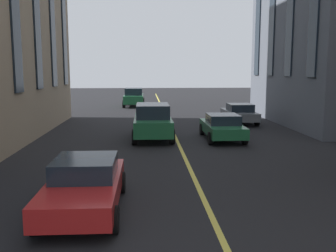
{
  "coord_description": "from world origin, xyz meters",
  "views": [
    {
      "loc": [
        -0.6,
        1.65,
        3.66
      ],
      "look_at": [
        12.75,
        0.86,
        1.71
      ],
      "focal_mm": 40.82,
      "sensor_mm": 36.0,
      "label": 1
    }
  ],
  "objects": [
    {
      "name": "car_green_mid",
      "position": [
        19.71,
        1.26,
        0.97
      ],
      "size": [
        4.7,
        2.14,
        1.88
      ],
      "color": "#1E6038",
      "rests_on": "ground_plane"
    },
    {
      "name": "car_grey_near",
      "position": [
        25.55,
        -4.9,
        0.7
      ],
      "size": [
        4.4,
        1.95,
        1.37
      ],
      "color": "slate",
      "rests_on": "ground_plane"
    },
    {
      "name": "car_red_oncoming",
      "position": [
        9.2,
        3.26,
        0.7
      ],
      "size": [
        4.4,
        1.95,
        1.37
      ],
      "color": "#B21E1E",
      "rests_on": "ground_plane"
    },
    {
      "name": "lane_centre_line",
      "position": [
        20.0,
        0.0,
        0.0
      ],
      "size": [
        80.0,
        0.16,
        0.01
      ],
      "color": "#D8C64C",
      "rests_on": "ground_plane"
    },
    {
      "name": "car_green_trailing",
      "position": [
        19.3,
        -2.43,
        0.7
      ],
      "size": [
        4.4,
        1.95,
        1.37
      ],
      "color": "#1E6038",
      "rests_on": "ground_plane"
    },
    {
      "name": "car_green_parked_b",
      "position": [
        38.61,
        2.82,
        0.97
      ],
      "size": [
        4.7,
        2.14,
        1.88
      ],
      "color": "#1E6038",
      "rests_on": "ground_plane"
    }
  ]
}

